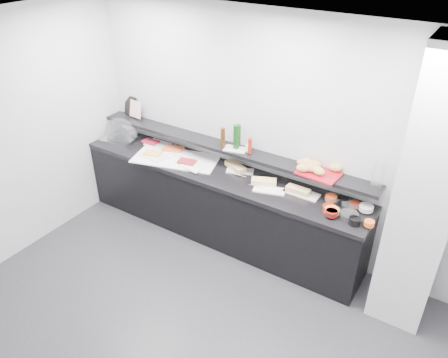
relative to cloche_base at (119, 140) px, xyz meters
The scene contains 58 objects.
ground 2.92m from the cloche_base, 36.76° to the right, with size 5.00×5.00×0.00m, color #2D2D30.
back_wall 2.29m from the cloche_base, ahead, with size 5.00×0.02×2.70m, color #B9BDC1.
ceiling 3.30m from the cloche_base, 36.76° to the right, with size 5.00×5.00×0.00m, color white.
column 3.75m from the cloche_base, ahead, with size 0.50×0.50×2.70m, color silver.
buffet_cabinet 1.60m from the cloche_base, ahead, with size 3.60×0.60×0.85m, color black.
counter_top 1.52m from the cloche_base, ahead, with size 3.62×0.62×0.05m, color black.
wall_shelf 1.55m from the cloche_base, ahead, with size 3.60×0.25×0.04m, color black.
cloche_base is the anchor object (origin of this frame).
cloche_dome 0.12m from the cloche_base, 84.11° to the left, with size 0.47×0.31×0.34m, color white.
linen_runner 0.94m from the cloche_base, ahead, with size 1.02×0.48×0.01m, color white.
platter_meat_a 0.55m from the cloche_base, 18.62° to the left, with size 0.31×0.21×0.01m, color silver.
food_meat_a 0.44m from the cloche_base, 19.95° to the left, with size 0.21×0.13×0.02m, color maroon.
platter_salmon 0.86m from the cloche_base, ahead, with size 0.32×0.21×0.01m, color white.
food_salmon 0.80m from the cloche_base, 10.85° to the left, with size 0.25×0.16×0.02m, color #D9582C.
platter_cheese 0.71m from the cloche_base, ahead, with size 0.32×0.22×0.01m, color white.
food_cheese 0.66m from the cloche_base, ahead, with size 0.20×0.13×0.02m, color #E4B858.
platter_meat_b 1.24m from the cloche_base, ahead, with size 0.28×0.19×0.01m, color white.
food_meat_b 1.13m from the cloche_base, ahead, with size 0.21×0.13×0.02m, color maroon.
sandwich_plate_left 1.76m from the cloche_base, ahead, with size 0.31×0.13×0.01m, color silver.
sandwich_food_left 1.69m from the cloche_base, ahead, with size 0.29×0.11×0.06m, color tan.
tongs_left 1.81m from the cloche_base, ahead, with size 0.01×0.01×0.16m, color silver.
sandwich_plate_mid 2.22m from the cloche_base, ahead, with size 0.34×0.15×0.01m, color white.
sandwich_food_mid 2.12m from the cloche_base, ahead, with size 0.27×0.10×0.06m, color #E1C176.
tongs_mid 2.07m from the cloche_base, ahead, with size 0.01×0.01×0.16m, color #B9BBC1.
sandwich_plate_right 2.54m from the cloche_base, ahead, with size 0.38×0.16×0.01m, color white.
sandwich_food_right 2.51m from the cloche_base, ahead, with size 0.25×0.10×0.06m, color #E0C575.
tongs_right 2.46m from the cloche_base, ahead, with size 0.01×0.01×0.16m, color #B3B6BA.
bowl_glass_fruit 2.88m from the cloche_base, ahead, with size 0.17×0.17×0.07m, color white.
fill_glass_fruit 2.86m from the cloche_base, ahead, with size 0.12×0.12×0.05m, color #D94F1D.
bowl_black_jam 2.97m from the cloche_base, ahead, with size 0.12×0.12×0.07m, color black.
fill_black_jam 3.10m from the cloche_base, ahead, with size 0.10×0.10×0.05m, color #5A190C.
bowl_glass_cream 3.07m from the cloche_base, ahead, with size 0.16×0.16×0.07m, color white.
fill_glass_cream 3.22m from the cloche_base, ahead, with size 0.14×0.14×0.05m, color silver.
bowl_red_jam 2.90m from the cloche_base, ahead, with size 0.13×0.13×0.07m, color maroon.
fill_red_jam 2.96m from the cloche_base, ahead, with size 0.12×0.12×0.05m, color #61140D.
bowl_glass_salmon 3.11m from the cloche_base, ahead, with size 0.17×0.17×0.07m, color white.
fill_glass_salmon 2.95m from the cloche_base, ahead, with size 0.14×0.14×0.05m, color orange.
bowl_black_fruit 3.19m from the cloche_base, ahead, with size 0.11×0.11×0.07m, color black.
fill_black_fruit 3.32m from the cloche_base, ahead, with size 0.10×0.10×0.05m, color orange.
framed_print 0.48m from the cloche_base, 97.33° to the left, with size 0.23×0.02×0.26m, color black.
print_art 0.46m from the cloche_base, 69.22° to the left, with size 0.20×0.00×0.22m, color beige.
condiment_tray 1.69m from the cloche_base, ahead, with size 0.26×0.16×0.01m, color silver.
bottle_green_a 1.72m from the cloche_base, ahead, with size 0.05×0.05×0.26m, color #0F3716.
bottle_brown 1.58m from the cloche_base, ahead, with size 0.05×0.05×0.24m, color #3C230A.
bottle_green_b 1.72m from the cloche_base, ahead, with size 0.07×0.07×0.28m, color #103B12.
bottle_hot 1.90m from the cloche_base, ahead, with size 0.04×0.04×0.18m, color #B9170D.
shaker_salt 1.83m from the cloche_base, ahead, with size 0.03×0.03×0.07m, color white.
shaker_pepper 1.86m from the cloche_base, ahead, with size 0.04×0.04×0.07m, color white.
bread_tray 2.69m from the cloche_base, ahead, with size 0.42×0.29×0.02m, color maroon.
bread_roll_nw 2.54m from the cloche_base, ahead, with size 0.12×0.08×0.08m, color tan.
bread_roll_n 2.63m from the cloche_base, ahead, with size 0.15×0.09×0.08m, color #AC6F41.
bread_roll_ne 2.84m from the cloche_base, ahead, with size 0.14×0.09×0.08m, color #B19043.
bread_roll_sw 2.62m from the cloche_base, ahead, with size 0.15×0.09×0.08m, color #B38844.
bread_roll_s 2.54m from the cloche_base, ahead, with size 0.13×0.08×0.08m, color tan.
bread_roll_se 2.70m from the cloche_base, ahead, with size 0.16×0.10×0.08m, color tan.
bread_roll_midw 2.51m from the cloche_base, ahead, with size 0.13×0.09×0.08m, color #B97E46.
bread_roll_mide 2.62m from the cloche_base, ahead, with size 0.14×0.09×0.08m, color #BA8D47.
carafe 3.27m from the cloche_base, ahead, with size 0.11×0.11×0.30m, color white.
Camera 1 is at (1.73, -1.94, 3.41)m, focal length 35.00 mm.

